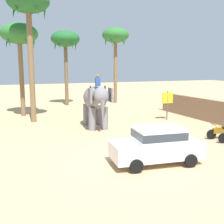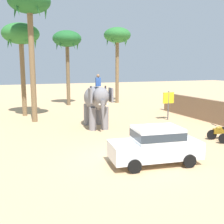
# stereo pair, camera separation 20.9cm
# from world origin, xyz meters

# --- Properties ---
(ground_plane) EXTENTS (120.00, 120.00, 0.00)m
(ground_plane) POSITION_xyz_m (0.00, 0.00, 0.00)
(ground_plane) COLOR tan
(car_sedan_foreground) EXTENTS (4.28, 2.27, 1.70)m
(car_sedan_foreground) POSITION_xyz_m (0.95, -1.00, 0.93)
(car_sedan_foreground) COLOR white
(car_sedan_foreground) RESTS_ON ground
(elephant_with_mahout) EXTENTS (1.89, 3.95, 3.88)m
(elephant_with_mahout) POSITION_xyz_m (0.84, 7.05, 1.99)
(elephant_with_mahout) COLOR slate
(elephant_with_mahout) RESTS_ON ground
(motorcycle_far_in_row) EXTENTS (1.77, 0.65, 0.94)m
(motorcycle_far_in_row) POSITION_xyz_m (6.86, 1.17, 0.46)
(motorcycle_far_in_row) COLOR black
(motorcycle_far_in_row) RESTS_ON ground
(palm_tree_behind_elephant) EXTENTS (3.20, 3.20, 9.00)m
(palm_tree_behind_elephant) POSITION_xyz_m (7.69, 19.33, 7.80)
(palm_tree_behind_elephant) COLOR brown
(palm_tree_behind_elephant) RESTS_ON ground
(palm_tree_left_of_road) EXTENTS (3.20, 3.20, 8.38)m
(palm_tree_left_of_road) POSITION_xyz_m (1.66, 19.47, 7.22)
(palm_tree_left_of_road) COLOR brown
(palm_tree_left_of_road) RESTS_ON ground
(palm_tree_far_back) EXTENTS (3.20, 3.20, 8.12)m
(palm_tree_far_back) POSITION_xyz_m (-3.60, 14.16, 6.98)
(palm_tree_far_back) COLOR brown
(palm_tree_far_back) RESTS_ON ground
(palm_tree_leaning_seaward) EXTENTS (3.20, 3.20, 10.17)m
(palm_tree_leaning_seaward) POSITION_xyz_m (-3.07, 11.02, 8.87)
(palm_tree_leaning_seaward) COLOR brown
(palm_tree_leaning_seaward) RESTS_ON ground
(signboard_yellow) EXTENTS (1.00, 0.10, 2.40)m
(signboard_yellow) POSITION_xyz_m (7.31, 7.60, 1.69)
(signboard_yellow) COLOR #4C4C51
(signboard_yellow) RESTS_ON ground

